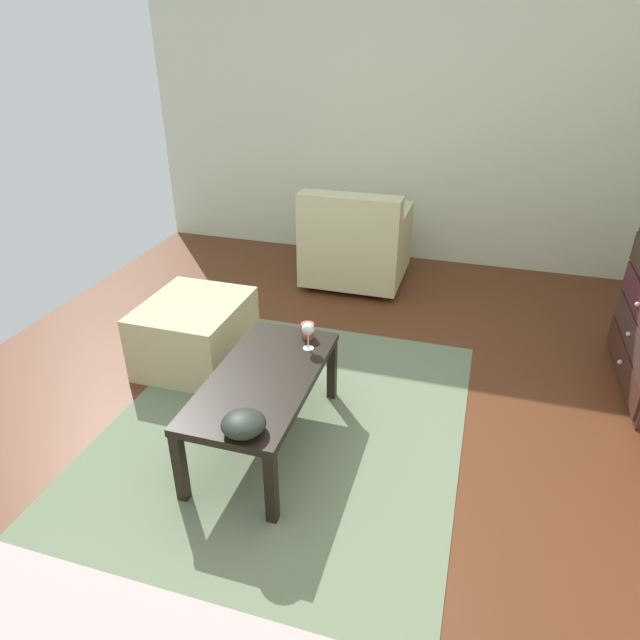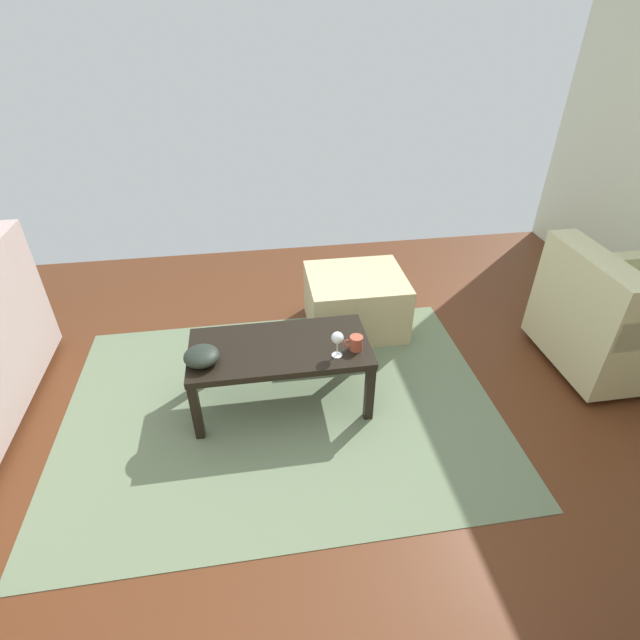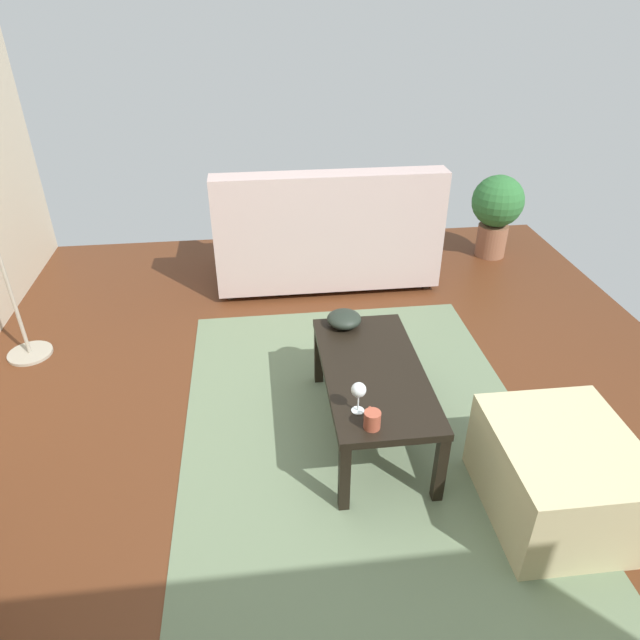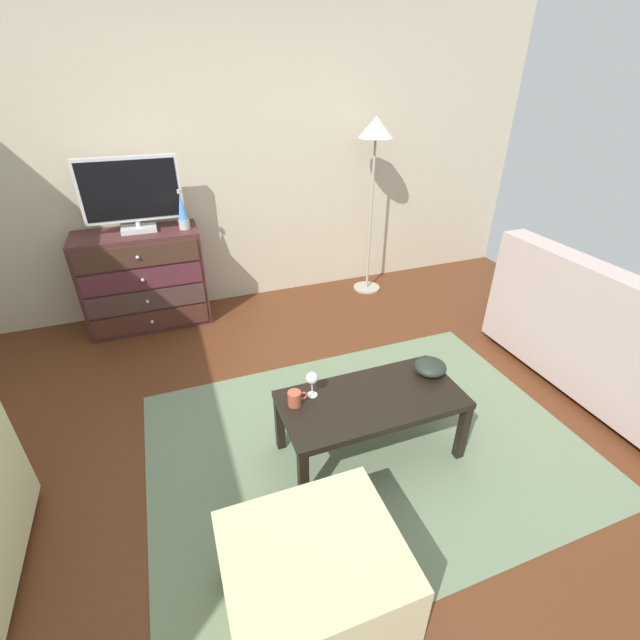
{
  "view_description": "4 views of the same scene",
  "coord_description": "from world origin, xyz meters",
  "px_view_note": "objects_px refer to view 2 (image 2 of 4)",
  "views": [
    {
      "loc": [
        2.34,
        0.69,
        1.99
      ],
      "look_at": [
        0.03,
        -0.01,
        0.7
      ],
      "focal_mm": 31.28,
      "sensor_mm": 36.0,
      "label": 1
    },
    {
      "loc": [
        0.3,
        1.97,
        2.11
      ],
      "look_at": [
        -0.01,
        0.01,
        0.77
      ],
      "focal_mm": 27.05,
      "sensor_mm": 36.0,
      "label": 2
    },
    {
      "loc": [
        -2.1,
        0.29,
        2.13
      ],
      "look_at": [
        0.15,
        0.02,
        0.76
      ],
      "focal_mm": 31.75,
      "sensor_mm": 36.0,
      "label": 3
    },
    {
      "loc": [
        -0.75,
        -1.94,
        2.03
      ],
      "look_at": [
        -0.08,
        -0.14,
        0.92
      ],
      "focal_mm": 24.24,
      "sensor_mm": 36.0,
      "label": 4
    }
  ],
  "objects_px": {
    "mug": "(356,343)",
    "armchair": "(611,321)",
    "coffee_table": "(280,353)",
    "ottoman": "(355,302)",
    "wine_glass": "(337,339)",
    "bowl_decorative": "(202,356)"
  },
  "relations": [
    {
      "from": "coffee_table",
      "to": "wine_glass",
      "type": "xyz_separation_m",
      "value": [
        -0.31,
        0.14,
        0.17
      ]
    },
    {
      "from": "coffee_table",
      "to": "armchair",
      "type": "xyz_separation_m",
      "value": [
        -2.17,
        -0.04,
        -0.03
      ]
    },
    {
      "from": "mug",
      "to": "bowl_decorative",
      "type": "relative_size",
      "value": 0.58
    },
    {
      "from": "wine_glass",
      "to": "ottoman",
      "type": "relative_size",
      "value": 0.22
    },
    {
      "from": "coffee_table",
      "to": "wine_glass",
      "type": "distance_m",
      "value": 0.38
    },
    {
      "from": "bowl_decorative",
      "to": "ottoman",
      "type": "xyz_separation_m",
      "value": [
        -1.05,
        -0.82,
        -0.25
      ]
    },
    {
      "from": "wine_glass",
      "to": "bowl_decorative",
      "type": "bearing_deg",
      "value": -4.08
    },
    {
      "from": "coffee_table",
      "to": "armchair",
      "type": "distance_m",
      "value": 2.17
    },
    {
      "from": "mug",
      "to": "armchair",
      "type": "xyz_separation_m",
      "value": [
        -1.74,
        -0.14,
        -0.13
      ]
    },
    {
      "from": "coffee_table",
      "to": "bowl_decorative",
      "type": "height_order",
      "value": "bowl_decorative"
    },
    {
      "from": "ottoman",
      "to": "wine_glass",
      "type": "bearing_deg",
      "value": 70.68
    },
    {
      "from": "bowl_decorative",
      "to": "ottoman",
      "type": "distance_m",
      "value": 1.35
    },
    {
      "from": "coffee_table",
      "to": "wine_glass",
      "type": "relative_size",
      "value": 6.64
    },
    {
      "from": "wine_glass",
      "to": "bowl_decorative",
      "type": "height_order",
      "value": "wine_glass"
    },
    {
      "from": "ottoman",
      "to": "armchair",
      "type": "bearing_deg",
      "value": 156.06
    },
    {
      "from": "mug",
      "to": "armchair",
      "type": "distance_m",
      "value": 1.75
    },
    {
      "from": "coffee_table",
      "to": "bowl_decorative",
      "type": "relative_size",
      "value": 5.33
    },
    {
      "from": "coffee_table",
      "to": "mug",
      "type": "height_order",
      "value": "mug"
    },
    {
      "from": "ottoman",
      "to": "coffee_table",
      "type": "bearing_deg",
      "value": 49.85
    },
    {
      "from": "armchair",
      "to": "bowl_decorative",
      "type": "bearing_deg",
      "value": 2.8
    },
    {
      "from": "wine_glass",
      "to": "bowl_decorative",
      "type": "distance_m",
      "value": 0.75
    },
    {
      "from": "mug",
      "to": "armchair",
      "type": "relative_size",
      "value": 0.14
    }
  ]
}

